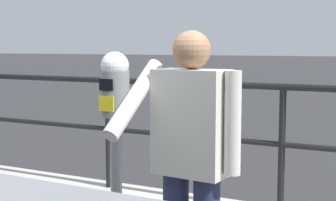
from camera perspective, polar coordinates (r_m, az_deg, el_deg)
The scene contains 3 objects.
parking_meter at distance 3.02m, azimuth -6.08°, elevation -1.95°, with size 0.17×0.18×1.47m.
pedestrian_at_meter at distance 2.78m, azimuth 2.61°, elevation -6.32°, with size 0.62×0.55×1.59m.
background_railing at distance 4.79m, azimuth 2.27°, elevation -1.77°, with size 24.06×0.06×1.17m.
Camera 1 is at (1.98, -1.97, 1.63)m, focal length 52.90 mm.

